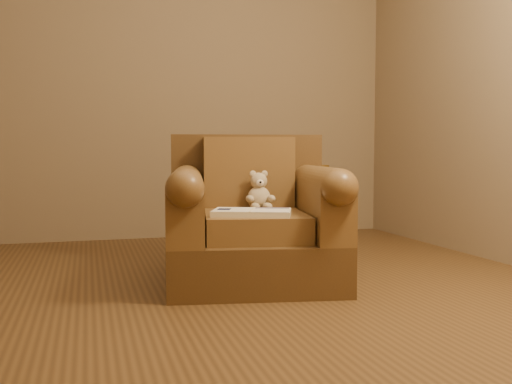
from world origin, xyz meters
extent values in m
plane|color=brown|center=(0.00, 0.00, 0.00)|extent=(4.00, 4.00, 0.00)
cube|color=#806A4E|center=(0.00, 2.00, 1.35)|extent=(4.00, 0.02, 2.70)
cube|color=#50361A|center=(0.31, 0.20, 0.13)|extent=(1.05, 1.01, 0.25)
cube|color=#50361A|center=(0.38, 0.58, 0.54)|extent=(0.91, 0.25, 0.56)
cube|color=brown|center=(0.30, 0.15, 0.32)|extent=(0.63, 0.72, 0.14)
cube|color=brown|center=(0.36, 0.46, 0.60)|extent=(0.55, 0.24, 0.41)
cube|color=brown|center=(-0.06, 0.22, 0.40)|extent=(0.32, 0.79, 0.29)
cube|color=brown|center=(0.66, 0.09, 0.40)|extent=(0.32, 0.79, 0.29)
cylinder|color=brown|center=(-0.06, 0.22, 0.55)|extent=(0.32, 0.79, 0.18)
cylinder|color=brown|center=(0.66, 0.09, 0.55)|extent=(0.32, 0.79, 0.18)
ellipsoid|color=tan|center=(0.37, 0.32, 0.45)|extent=(0.13, 0.12, 0.14)
sphere|color=tan|center=(0.38, 0.32, 0.55)|extent=(0.10, 0.10, 0.10)
ellipsoid|color=tan|center=(0.34, 0.33, 0.59)|extent=(0.04, 0.02, 0.04)
ellipsoid|color=tan|center=(0.41, 0.32, 0.59)|extent=(0.04, 0.02, 0.04)
ellipsoid|color=beige|center=(0.37, 0.28, 0.54)|extent=(0.05, 0.03, 0.04)
sphere|color=black|center=(0.37, 0.26, 0.55)|extent=(0.01, 0.01, 0.01)
ellipsoid|color=tan|center=(0.31, 0.27, 0.45)|extent=(0.04, 0.09, 0.04)
ellipsoid|color=tan|center=(0.43, 0.25, 0.45)|extent=(0.04, 0.09, 0.04)
ellipsoid|color=tan|center=(0.33, 0.24, 0.41)|extent=(0.05, 0.09, 0.04)
ellipsoid|color=tan|center=(0.40, 0.23, 0.41)|extent=(0.05, 0.09, 0.04)
cube|color=beige|center=(0.25, 0.01, 0.40)|extent=(0.45, 0.36, 0.03)
cube|color=white|center=(0.15, 0.05, 0.42)|extent=(0.26, 0.29, 0.00)
cube|color=white|center=(0.34, -0.02, 0.42)|extent=(0.26, 0.29, 0.00)
cube|color=beige|center=(0.25, 0.01, 0.42)|extent=(0.09, 0.22, 0.00)
cube|color=#0F1638|center=(0.11, 0.07, 0.42)|extent=(0.09, 0.10, 0.00)
cube|color=slate|center=(0.37, 0.06, 0.42)|extent=(0.18, 0.11, 0.00)
cylinder|color=gold|center=(0.78, 0.81, 0.01)|extent=(0.36, 0.36, 0.03)
cylinder|color=gold|center=(0.78, 0.81, 0.31)|extent=(0.04, 0.04, 0.58)
cylinder|color=gold|center=(0.78, 0.81, 0.62)|extent=(0.45, 0.45, 0.02)
cylinder|color=gold|center=(0.78, 0.81, 0.60)|extent=(0.04, 0.04, 0.02)
camera|label=1|loc=(-0.56, -2.76, 0.71)|focal=40.00mm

